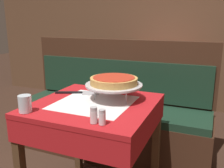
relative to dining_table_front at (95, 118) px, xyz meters
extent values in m
cube|color=red|center=(0.00, 0.00, 0.09)|extent=(0.73, 0.73, 0.03)
cube|color=white|center=(0.00, 0.00, 0.11)|extent=(0.45, 0.45, 0.00)
cube|color=red|center=(0.00, 0.00, 0.01)|extent=(0.73, 0.73, 0.14)
cube|color=#4C331E|center=(-0.33, 0.33, -0.28)|extent=(0.05, 0.05, 0.72)
cube|color=#4C331E|center=(0.33, 0.33, -0.28)|extent=(0.05, 0.05, 0.72)
cube|color=red|center=(0.01, 1.77, 0.10)|extent=(0.82, 0.82, 0.03)
cube|color=white|center=(0.01, 1.77, 0.11)|extent=(0.51, 0.51, 0.00)
cube|color=red|center=(0.01, 1.77, 0.02)|extent=(0.81, 0.81, 0.12)
cube|color=#4C331E|center=(-0.36, 1.39, -0.28)|extent=(0.05, 0.05, 0.72)
cube|color=#4C331E|center=(0.39, 1.39, -0.28)|extent=(0.05, 0.05, 0.72)
cube|color=#4C331E|center=(-0.36, 2.14, -0.28)|extent=(0.05, 0.05, 0.72)
cube|color=#4C331E|center=(0.39, 2.14, -0.28)|extent=(0.05, 0.05, 0.72)
cube|color=#3D2316|center=(-0.17, 0.67, -0.42)|extent=(1.77, 0.48, 0.44)
cube|color=#193323|center=(-0.17, 0.67, -0.17)|extent=(1.74, 0.47, 0.06)
cube|color=#3D2316|center=(-0.17, 0.88, 0.15)|extent=(1.77, 0.06, 0.58)
cube|color=#193323|center=(-0.17, 0.84, 0.06)|extent=(1.70, 0.02, 0.37)
cube|color=brown|center=(0.00, 2.33, 0.56)|extent=(6.00, 0.04, 2.40)
cylinder|color=#ADADB2|center=(0.09, 0.23, 0.15)|extent=(0.01, 0.01, 0.09)
cylinder|color=#ADADB2|center=(-0.02, 0.04, 0.15)|extent=(0.01, 0.01, 0.09)
cylinder|color=#ADADB2|center=(0.20, 0.04, 0.15)|extent=(0.01, 0.01, 0.09)
cylinder|color=#ADADB2|center=(0.09, 0.11, 0.19)|extent=(0.25, 0.25, 0.01)
cylinder|color=silver|center=(0.09, 0.11, 0.20)|extent=(0.36, 0.36, 0.01)
cylinder|color=silver|center=(0.09, 0.11, 0.21)|extent=(0.37, 0.37, 0.01)
cylinder|color=tan|center=(0.09, 0.11, 0.23)|extent=(0.30, 0.30, 0.04)
cylinder|color=red|center=(0.09, 0.11, 0.25)|extent=(0.27, 0.27, 0.01)
cube|color=#BCBCC1|center=(-0.11, 0.17, 0.11)|extent=(0.15, 0.14, 0.00)
cube|color=black|center=(-0.26, 0.11, 0.11)|extent=(0.18, 0.09, 0.01)
cylinder|color=silver|center=(-0.28, -0.30, 0.16)|extent=(0.07, 0.07, 0.10)
cylinder|color=silver|center=(0.14, -0.29, 0.14)|extent=(0.04, 0.04, 0.07)
cylinder|color=#B7B7BC|center=(0.14, -0.29, 0.18)|extent=(0.04, 0.04, 0.02)
cylinder|color=silver|center=(0.19, -0.29, 0.14)|extent=(0.04, 0.04, 0.06)
cylinder|color=#B7B7BC|center=(0.19, -0.29, 0.18)|extent=(0.03, 0.03, 0.02)
cube|color=#B2B2B7|center=(0.01, 0.32, 0.15)|extent=(0.10, 0.05, 0.09)
cube|color=black|center=(0.10, 1.67, 0.13)|extent=(0.14, 0.14, 0.03)
cylinder|color=black|center=(0.10, 1.67, 0.20)|extent=(0.01, 0.01, 0.12)
cylinder|color=#99194C|center=(0.10, 1.71, 0.19)|extent=(0.04, 0.04, 0.09)
cylinder|color=white|center=(0.10, 1.62, 0.19)|extent=(0.04, 0.04, 0.09)
camera|label=1|loc=(0.68, -1.32, 0.60)|focal=40.00mm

